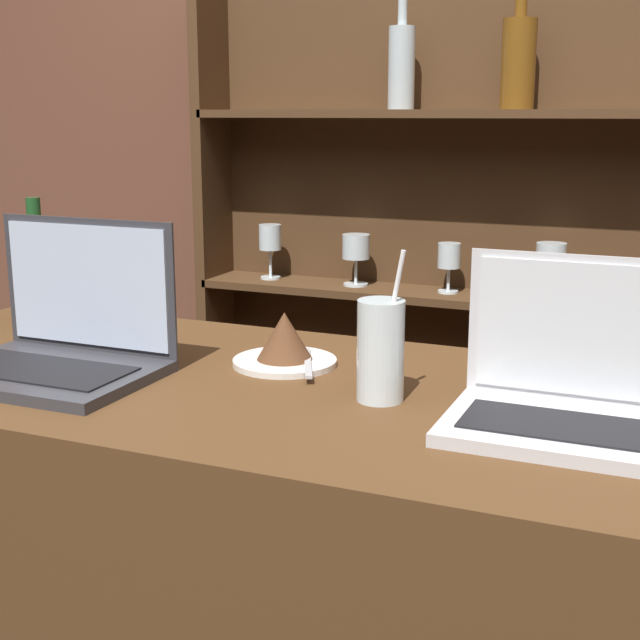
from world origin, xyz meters
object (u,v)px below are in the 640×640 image
Objects in this scene: laptop_far at (585,394)px; water_glass at (381,350)px; wine_bottle_green at (38,276)px; cake_plate at (285,344)px; laptop_near at (61,341)px.

laptop_far is 1.55× the size of water_glass.
wine_bottle_green reaches higher than laptop_far.
water_glass is at bearing -14.05° from wine_bottle_green.
laptop_far is at bearing -14.45° from cake_plate.
wine_bottle_green is at bearing 165.95° from water_glass.
cake_plate is (-0.50, 0.13, -0.01)m from laptop_far.
laptop_far reaches higher than cake_plate.
water_glass is at bearing -28.83° from cake_plate.
cake_plate is at bearing 30.02° from laptop_near.
laptop_far is (0.81, 0.05, -0.00)m from laptop_near.
laptop_near is 0.97× the size of laptop_far.
wine_bottle_green is (-0.58, 0.08, 0.06)m from cake_plate.
wine_bottle_green reaches higher than laptop_near.
water_glass is 0.81m from wine_bottle_green.
wine_bottle_green is at bearing 171.91° from cake_plate.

